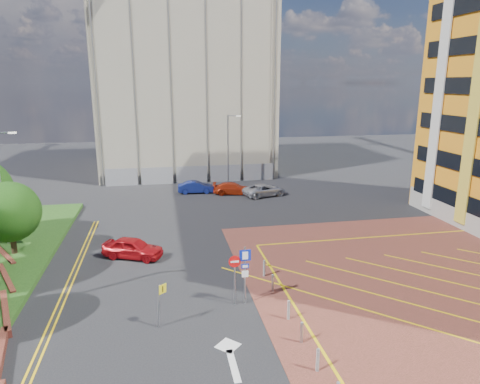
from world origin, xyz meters
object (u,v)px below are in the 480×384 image
object	(u,v)px
car_red_back	(233,188)
car_silver_back	(264,190)
tree_c	(9,212)
warning_sign	(160,300)
car_red_left	(133,248)
sign_cluster	(241,270)
lamp_back	(229,148)
car_blue_back	(196,187)
lamp_left_far	(1,184)

from	to	relation	value
car_red_back	car_silver_back	bearing A→B (deg)	-102.48
tree_c	warning_sign	distance (m)	14.34
warning_sign	car_silver_back	bearing A→B (deg)	64.86
warning_sign	car_red_left	world-z (taller)	warning_sign
sign_cluster	lamp_back	bearing A→B (deg)	82.03
tree_c	car_blue_back	xyz separation A→B (m)	(13.56, 15.14, -2.56)
lamp_left_far	warning_sign	xyz separation A→B (m)	(10.52, -12.50, -3.23)
sign_cluster	warning_sign	xyz separation A→B (m)	(-4.20, -1.49, -0.52)
lamp_back	warning_sign	xyz separation A→B (m)	(-7.98, -28.50, -2.93)
car_red_left	car_blue_back	size ratio (longest dim) A/B	1.05
lamp_left_far	car_red_back	bearing A→B (deg)	33.08
lamp_left_far	car_red_left	distance (m)	10.25
lamp_back	car_red_back	distance (m)	5.55
lamp_left_far	lamp_back	world-z (taller)	lamp_left_far
car_red_left	lamp_back	bearing A→B (deg)	-2.37
tree_c	sign_cluster	xyz separation A→B (m)	(13.80, -9.02, -1.24)
warning_sign	car_red_left	size ratio (longest dim) A/B	0.55
car_red_left	car_silver_back	distance (m)	18.92
car_blue_back	car_red_back	xyz separation A→B (m)	(3.79, -1.23, -0.02)
car_red_left	car_red_back	size ratio (longest dim) A/B	0.96
car_silver_back	tree_c	bearing A→B (deg)	105.26
lamp_left_far	car_red_back	world-z (taller)	lamp_left_far
lamp_back	car_blue_back	distance (m)	6.18
tree_c	lamp_back	world-z (taller)	lamp_back
lamp_left_far	lamp_back	bearing A→B (deg)	40.86
lamp_left_far	sign_cluster	distance (m)	18.58
tree_c	car_silver_back	bearing A→B (deg)	31.60
tree_c	lamp_left_far	distance (m)	2.65
lamp_back	sign_cluster	xyz separation A→B (m)	(-3.78, -27.02, -2.41)
car_red_back	warning_sign	bearing A→B (deg)	173.49
car_blue_back	car_red_back	size ratio (longest dim) A/B	0.91
lamp_left_far	warning_sign	world-z (taller)	lamp_left_far
sign_cluster	car_red_left	distance (m)	9.64
car_red_back	car_silver_back	world-z (taller)	car_silver_back
tree_c	car_silver_back	distance (m)	24.12
sign_cluster	car_red_back	distance (m)	23.24
car_red_left	car_red_back	xyz separation A→B (m)	(9.52, 15.46, -0.08)
warning_sign	car_red_back	size ratio (longest dim) A/B	0.53
sign_cluster	car_red_back	world-z (taller)	sign_cluster
warning_sign	car_silver_back	world-z (taller)	warning_sign
lamp_back	car_silver_back	xyz separation A→B (m)	(2.85, -5.43, -3.73)
car_red_left	car_blue_back	distance (m)	17.65
lamp_back	car_red_back	bearing A→B (deg)	-93.12
lamp_left_far	car_red_left	size ratio (longest dim) A/B	1.98
lamp_back	sign_cluster	size ratio (longest dim) A/B	2.50
tree_c	car_red_back	xyz separation A→B (m)	(17.36, 13.91, -2.58)
car_blue_back	sign_cluster	bearing A→B (deg)	-175.61
lamp_back	car_blue_back	xyz separation A→B (m)	(-4.02, -2.86, -3.73)
lamp_back	car_red_left	distance (m)	22.15
car_blue_back	car_silver_back	world-z (taller)	car_blue_back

